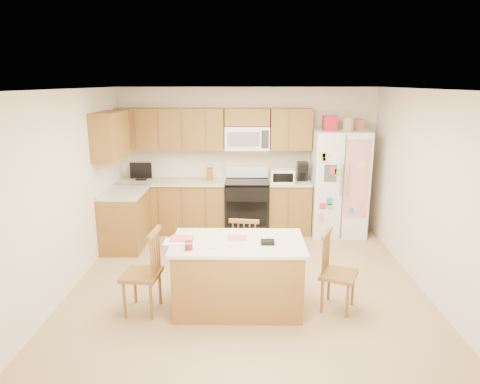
{
  "coord_description": "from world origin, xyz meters",
  "views": [
    {
      "loc": [
        -0.01,
        -5.3,
        2.58
      ],
      "look_at": [
        -0.1,
        0.35,
        1.13
      ],
      "focal_mm": 32.0,
      "sensor_mm": 36.0,
      "label": 1
    }
  ],
  "objects_px": {
    "island": "(238,274)",
    "windsor_chair_back": "(245,252)",
    "windsor_chair_left": "(144,274)",
    "refrigerator": "(338,182)",
    "windsor_chair_right": "(337,274)",
    "stove": "(247,205)"
  },
  "relations": [
    {
      "from": "island",
      "to": "windsor_chair_back",
      "type": "bearing_deg",
      "value": 82.71
    },
    {
      "from": "windsor_chair_left",
      "to": "refrigerator",
      "type": "bearing_deg",
      "value": 44.68
    },
    {
      "from": "refrigerator",
      "to": "windsor_chair_right",
      "type": "height_order",
      "value": "refrigerator"
    },
    {
      "from": "refrigerator",
      "to": "windsor_chair_back",
      "type": "height_order",
      "value": "refrigerator"
    },
    {
      "from": "refrigerator",
      "to": "windsor_chair_right",
      "type": "relative_size",
      "value": 2.19
    },
    {
      "from": "windsor_chair_back",
      "to": "stove",
      "type": "bearing_deg",
      "value": 89.35
    },
    {
      "from": "windsor_chair_back",
      "to": "windsor_chair_left",
      "type": "bearing_deg",
      "value": -146.83
    },
    {
      "from": "island",
      "to": "windsor_chair_back",
      "type": "distance_m",
      "value": 0.65
    },
    {
      "from": "island",
      "to": "windsor_chair_right",
      "type": "relative_size",
      "value": 1.71
    },
    {
      "from": "refrigerator",
      "to": "island",
      "type": "relative_size",
      "value": 1.28
    },
    {
      "from": "windsor_chair_left",
      "to": "windsor_chair_right",
      "type": "distance_m",
      "value": 2.21
    },
    {
      "from": "stove",
      "to": "windsor_chair_back",
      "type": "distance_m",
      "value": 2.03
    },
    {
      "from": "island",
      "to": "windsor_chair_back",
      "type": "xyz_separation_m",
      "value": [
        0.08,
        0.64,
        0.02
      ]
    },
    {
      "from": "island",
      "to": "windsor_chair_left",
      "type": "relative_size",
      "value": 1.6
    },
    {
      "from": "stove",
      "to": "windsor_chair_back",
      "type": "bearing_deg",
      "value": -90.65
    },
    {
      "from": "island",
      "to": "windsor_chair_left",
      "type": "xyz_separation_m",
      "value": [
        -1.07,
        -0.11,
        0.05
      ]
    },
    {
      "from": "windsor_chair_back",
      "to": "windsor_chair_right",
      "type": "relative_size",
      "value": 0.99
    },
    {
      "from": "refrigerator",
      "to": "windsor_chair_left",
      "type": "distance_m",
      "value": 3.89
    },
    {
      "from": "island",
      "to": "windsor_chair_right",
      "type": "bearing_deg",
      "value": -0.61
    },
    {
      "from": "windsor_chair_back",
      "to": "refrigerator",
      "type": "bearing_deg",
      "value": 50.91
    },
    {
      "from": "island",
      "to": "windsor_chair_right",
      "type": "height_order",
      "value": "windsor_chair_right"
    },
    {
      "from": "refrigerator",
      "to": "windsor_chair_left",
      "type": "bearing_deg",
      "value": -135.32
    }
  ]
}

